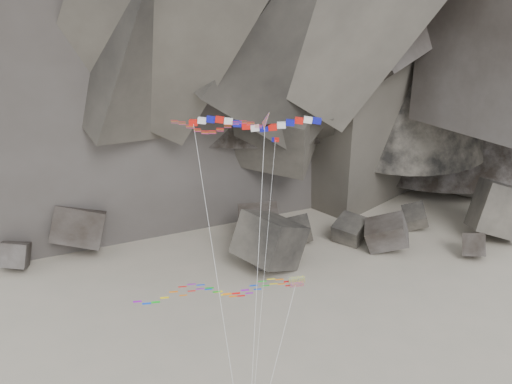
{
  "coord_description": "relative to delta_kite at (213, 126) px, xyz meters",
  "views": [
    {
      "loc": [
        -1.88,
        -48.66,
        42.71
      ],
      "look_at": [
        1.43,
        6.0,
        20.41
      ],
      "focal_mm": 45.0,
      "sensor_mm": 36.0,
      "label": 1
    }
  ],
  "objects": [
    {
      "name": "boulder_field",
      "position": [
        9.18,
        31.54,
        -25.47
      ],
      "size": [
        75.13,
        19.26,
        10.16
      ],
      "color": "#47423F",
      "rests_on": "ground"
    },
    {
      "name": "delta_kite",
      "position": [
        0.0,
        0.0,
        0.0
      ],
      "size": [
        8.51,
        11.28,
        27.82
      ],
      "rotation": [
        0.0,
        0.0,
        0.03
      ],
      "color": "red",
      "rests_on": "ground"
    },
    {
      "name": "parafoil_kite",
      "position": [
        -0.51,
        -1.17,
        -14.63
      ],
      "size": [
        15.62,
        10.56,
        12.55
      ],
      "rotation": [
        0.0,
        0.0,
        -0.02
      ],
      "color": "yellow",
      "rests_on": "ground"
    },
    {
      "name": "pennant_kite",
      "position": [
        4.65,
        0.09,
        -7.17
      ],
      "size": [
        3.57,
        13.77,
        24.45
      ],
      "rotation": [
        0.0,
        0.0,
        -0.23
      ],
      "color": "red",
      "rests_on": "ground"
    },
    {
      "name": "banner_kite",
      "position": [
        3.42,
        1.13,
        -0.33
      ],
      "size": [
        11.05,
        12.94,
        26.82
      ],
      "rotation": [
        0.0,
        0.0,
        -0.1
      ],
      "color": "red",
      "rests_on": "ground"
    }
  ]
}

